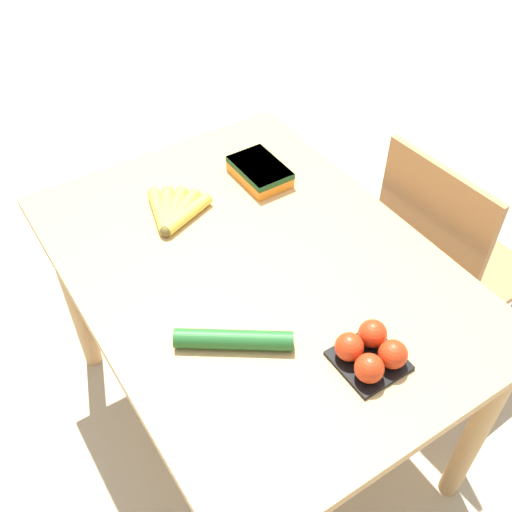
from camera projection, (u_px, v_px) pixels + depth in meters
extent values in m
plane|color=#B7A88E|center=(256.00, 418.00, 2.09)|extent=(12.00, 12.00, 0.00)
cube|color=tan|center=(256.00, 268.00, 1.56)|extent=(1.20, 0.88, 0.03)
cylinder|color=tan|center=(73.00, 295.00, 2.00)|extent=(0.06, 0.06, 0.74)
cylinder|color=tan|center=(263.00, 214.00, 2.30)|extent=(0.06, 0.06, 0.74)
cylinder|color=tan|center=(477.00, 429.00, 1.65)|extent=(0.06, 0.06, 0.74)
cube|color=#A87547|center=(453.00, 265.00, 1.98)|extent=(0.44, 0.42, 0.03)
cube|color=#A87547|center=(429.00, 234.00, 1.73)|extent=(0.39, 0.04, 0.46)
cylinder|color=#A87547|center=(510.00, 321.00, 2.11)|extent=(0.04, 0.04, 0.45)
cylinder|color=#A87547|center=(433.00, 262.00, 2.32)|extent=(0.04, 0.04, 0.45)
cylinder|color=#A87547|center=(444.00, 368.00, 1.97)|extent=(0.04, 0.04, 0.45)
cylinder|color=#A87547|center=(369.00, 301.00, 2.18)|extent=(0.04, 0.04, 0.45)
sphere|color=brown|center=(166.00, 231.00, 1.61)|extent=(0.03, 0.03, 0.03)
cylinder|color=#DBCC47|center=(187.00, 214.00, 1.66)|extent=(0.09, 0.18, 0.04)
cylinder|color=#DBCC47|center=(181.00, 211.00, 1.67)|extent=(0.13, 0.16, 0.04)
cylinder|color=#DBCC47|center=(174.00, 210.00, 1.67)|extent=(0.15, 0.14, 0.04)
cylinder|color=#DBCC47|center=(167.00, 210.00, 1.67)|extent=(0.17, 0.12, 0.04)
cylinder|color=#DBCC47|center=(159.00, 211.00, 1.67)|extent=(0.18, 0.08, 0.04)
cube|color=black|center=(369.00, 361.00, 1.33)|extent=(0.14, 0.14, 0.01)
sphere|color=red|center=(349.00, 347.00, 1.31)|extent=(0.07, 0.07, 0.07)
sphere|color=red|center=(369.00, 368.00, 1.27)|extent=(0.07, 0.07, 0.07)
sphere|color=red|center=(373.00, 334.00, 1.33)|extent=(0.07, 0.07, 0.07)
sphere|color=red|center=(393.00, 354.00, 1.29)|extent=(0.07, 0.07, 0.07)
cube|color=orange|center=(260.00, 172.00, 1.79)|extent=(0.18, 0.12, 0.05)
cube|color=#19471E|center=(260.00, 167.00, 1.77)|extent=(0.19, 0.13, 0.02)
cylinder|color=#236028|center=(234.00, 340.00, 1.35)|extent=(0.19, 0.25, 0.05)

